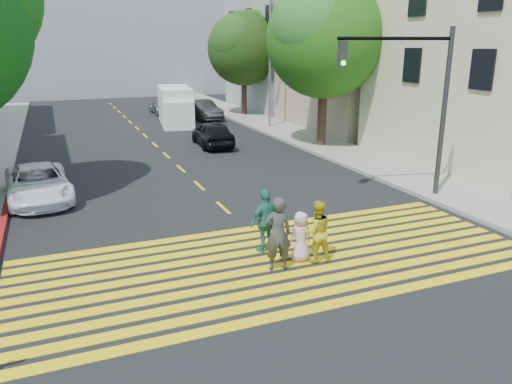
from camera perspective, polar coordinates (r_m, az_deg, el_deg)
ground at (r=12.12m, az=5.45°, el=-10.17°), size 120.00×120.00×0.00m
sidewalk_right at (r=28.57m, az=6.76°, el=5.71°), size 3.00×60.00×0.15m
curb_red at (r=16.54m, az=-27.13°, el=-4.21°), size 0.20×8.00×0.16m
crosswalk at (r=13.14m, az=2.87°, el=-7.85°), size 13.40×5.30×0.01m
lane_line at (r=32.90m, az=-13.01°, el=6.72°), size 0.12×34.40×0.01m
building_right_tan at (r=34.91m, az=13.50°, el=15.49°), size 10.00×10.00×10.00m
building_right_grey at (r=44.36m, az=4.98°, el=16.03°), size 10.00×10.00×10.00m
backdrop_block at (r=57.77m, az=-17.85°, el=16.46°), size 30.00×8.00×12.00m
tree_right_near at (r=27.03m, az=7.99°, el=17.69°), size 7.64×7.49×8.87m
tree_right_far at (r=38.99m, az=-1.34°, el=16.50°), size 7.09×7.06×7.90m
pedestrian_man at (r=12.32m, az=2.50°, el=-4.80°), size 0.76×0.57×1.89m
pedestrian_woman at (r=12.90m, az=6.94°, el=-4.49°), size 0.88×0.72×1.65m
pedestrian_child at (r=12.95m, az=5.13°, el=-5.10°), size 0.69×0.49×1.33m
pedestrian_extra at (r=13.39m, az=1.14°, el=-3.34°), size 1.10×0.69×1.74m
white_sedan at (r=19.46m, az=-23.64°, el=0.89°), size 2.45×4.69×1.26m
dark_car_near at (r=27.50m, az=-4.99°, el=6.67°), size 1.90×4.23×1.41m
silver_car at (r=41.08m, az=-10.51°, el=9.66°), size 1.81×4.37×1.26m
dark_car_parked at (r=37.47m, az=-6.12°, el=9.32°), size 2.08×4.51×1.43m
white_van at (r=35.17m, az=-9.15°, el=9.53°), size 2.73×5.62×2.54m
traffic_signal at (r=18.33m, az=17.83°, el=10.97°), size 4.01×1.15×6.00m
street_lamp at (r=32.96m, az=1.31°, el=16.19°), size 2.04×0.24×9.02m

